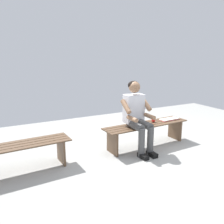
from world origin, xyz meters
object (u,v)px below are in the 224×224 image
at_px(book_open, 169,119).
at_px(bench_near, 146,129).
at_px(person_seated, 137,114).
at_px(apple, 153,120).
at_px(bench_far, 15,152).

bearing_deg(book_open, bench_near, 0.19).
height_order(person_seated, book_open, person_seated).
bearing_deg(bench_near, book_open, -177.02).
relative_size(bench_near, apple, 23.73).
bearing_deg(bench_far, apple, -179.24).
xyz_separation_m(bench_far, person_seated, (-2.01, 0.10, 0.35)).
height_order(person_seated, apple, person_seated).
bearing_deg(bench_near, apple, -169.61).
relative_size(bench_near, person_seated, 1.40).
bearing_deg(book_open, person_seated, 5.83).
xyz_separation_m(bench_near, person_seated, (0.28, 0.10, 0.35)).
height_order(bench_near, book_open, book_open).
xyz_separation_m(bench_near, bench_far, (2.29, 0.00, -0.00)).
bearing_deg(bench_far, book_open, -179.41).
distance_m(bench_near, person_seated, 0.45).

